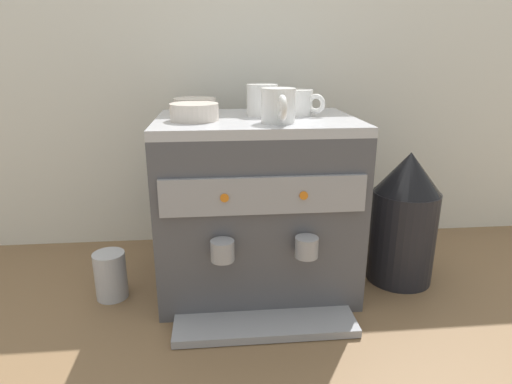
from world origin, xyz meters
TOP-DOWN VIEW (x-y plane):
  - ground_plane at (0.00, 0.00)m, footprint 4.00×4.00m
  - tiled_backsplash_wall at (0.00, 0.35)m, footprint 2.80×0.03m
  - espresso_machine at (0.00, -0.00)m, footprint 0.53×0.49m
  - ceramic_cup_0 at (0.12, 0.03)m, footprint 0.10×0.08m
  - ceramic_cup_1 at (0.02, 0.03)m, footprint 0.12×0.09m
  - ceramic_cup_2 at (0.05, -0.10)m, footprint 0.08×0.13m
  - ceramic_bowl_0 at (-0.16, -0.04)m, footprint 0.12×0.12m
  - ceramic_bowl_1 at (-0.16, 0.09)m, footprint 0.12×0.12m
  - coffee_grinder at (0.43, -0.03)m, footprint 0.19×0.19m
  - milk_pitcher at (-0.41, -0.05)m, footprint 0.09×0.09m

SIDE VIEW (x-z plane):
  - ground_plane at x=0.00m, z-range 0.00..0.00m
  - milk_pitcher at x=-0.41m, z-range 0.00..0.13m
  - coffee_grinder at x=0.43m, z-range 0.00..0.39m
  - espresso_machine at x=0.00m, z-range 0.00..0.49m
  - ceramic_bowl_1 at x=-0.16m, z-range 0.49..0.53m
  - ceramic_bowl_0 at x=-0.16m, z-range 0.49..0.53m
  - ceramic_cup_0 at x=0.12m, z-range 0.49..0.56m
  - ceramic_cup_2 at x=0.05m, z-range 0.49..0.57m
  - ceramic_cup_1 at x=0.02m, z-range 0.49..0.57m
  - tiled_backsplash_wall at x=0.00m, z-range 0.00..1.10m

